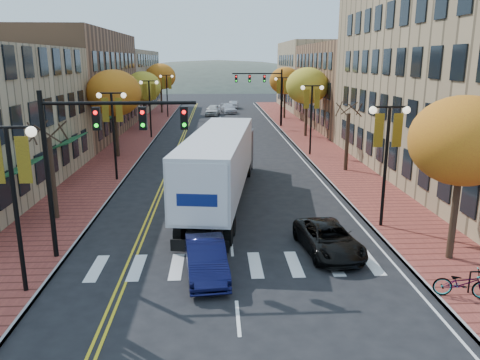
{
  "coord_description": "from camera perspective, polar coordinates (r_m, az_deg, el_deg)",
  "views": [
    {
      "loc": [
        -0.64,
        -15.57,
        8.15
      ],
      "look_at": [
        0.55,
        7.42,
        2.2
      ],
      "focal_mm": 35.0,
      "sensor_mm": 36.0,
      "label": 1
    }
  ],
  "objects": [
    {
      "name": "building_left_mid",
      "position": [
        54.17,
        -20.93,
        10.76
      ],
      "size": [
        12.0,
        24.0,
        11.0
      ],
      "primitive_type": "cube",
      "color": "brown",
      "rests_on": "ground"
    },
    {
      "name": "traffic_mast_near",
      "position": [
        19.46,
        -17.37,
        4.29
      ],
      "size": [
        6.1,
        0.35,
        7.0
      ],
      "color": "black",
      "rests_on": "ground"
    },
    {
      "name": "lamp_right_b",
      "position": [
        40.58,
        8.72,
        8.88
      ],
      "size": [
        1.96,
        0.36,
        6.05
      ],
      "color": "black",
      "rests_on": "ground"
    },
    {
      "name": "building_right_mid",
      "position": [
        60.75,
        15.7,
        10.99
      ],
      "size": [
        15.0,
        24.0,
        10.0
      ],
      "primitive_type": "cube",
      "color": "brown",
      "rests_on": "ground"
    },
    {
      "name": "lamp_left_d",
      "position": [
        68.03,
        -8.92,
        11.07
      ],
      "size": [
        1.96,
        0.36,
        6.05
      ],
      "color": "black",
      "rests_on": "ground"
    },
    {
      "name": "lamp_left_a",
      "position": [
        17.45,
        -26.04,
        0.23
      ],
      "size": [
        1.96,
        0.36,
        6.05
      ],
      "color": "black",
      "rests_on": "ground"
    },
    {
      "name": "tree_right_d",
      "position": [
        66.34,
        5.51,
        11.96
      ],
      "size": [
        4.35,
        4.35,
        7.0
      ],
      "color": "#382619",
      "rests_on": "sidewalk_right"
    },
    {
      "name": "lamp_right_a",
      "position": [
        23.37,
        17.51,
        4.33
      ],
      "size": [
        1.96,
        0.36,
        6.05
      ],
      "color": "black",
      "rests_on": "ground"
    },
    {
      "name": "tree_left_d",
      "position": [
        74.09,
        -9.67,
        12.32
      ],
      "size": [
        4.61,
        4.61,
        7.42
      ],
      "color": "#382619",
      "rests_on": "sidewalk_left"
    },
    {
      "name": "tree_right_b",
      "position": [
        35.42,
        12.91,
        4.54
      ],
      "size": [
        0.28,
        0.28,
        4.2
      ],
      "color": "#382619",
      "rests_on": "sidewalk_right"
    },
    {
      "name": "sidewalk_left",
      "position": [
        49.46,
        -12.7,
        4.74
      ],
      "size": [
        4.0,
        85.0,
        0.15
      ],
      "primitive_type": "cube",
      "color": "brown",
      "rests_on": "ground"
    },
    {
      "name": "tree_right_c",
      "position": [
        50.57,
        8.19,
        11.28
      ],
      "size": [
        4.48,
        4.48,
        7.21
      ],
      "color": "#382619",
      "rests_on": "sidewalk_right"
    },
    {
      "name": "lamp_left_b",
      "position": [
        32.54,
        -15.24,
        7.18
      ],
      "size": [
        1.96,
        0.36,
        6.05
      ],
      "color": "black",
      "rests_on": "ground"
    },
    {
      "name": "car_far_oncoming",
      "position": [
        80.9,
        -0.76,
        9.17
      ],
      "size": [
        1.85,
        4.07,
        1.29
      ],
      "primitive_type": "imported",
      "rotation": [
        0.0,
        0.0,
        3.02
      ],
      "color": "#B1B0B8",
      "rests_on": "ground"
    },
    {
      "name": "tree_left_b",
      "position": [
        40.53,
        -15.11,
        10.18
      ],
      "size": [
        4.48,
        4.48,
        7.21
      ],
      "color": "#382619",
      "rests_on": "sidewalk_left"
    },
    {
      "name": "sidewalk_right",
      "position": [
        49.69,
        8.29,
        4.99
      ],
      "size": [
        4.0,
        85.0,
        0.15
      ],
      "primitive_type": "cube",
      "color": "brown",
      "rests_on": "ground"
    },
    {
      "name": "tree_left_a",
      "position": [
        25.7,
        -21.87,
        0.16
      ],
      "size": [
        0.28,
        0.28,
        4.2
      ],
      "color": "#382619",
      "rests_on": "sidewalk_left"
    },
    {
      "name": "navy_sedan",
      "position": [
        18.35,
        -4.17,
        -9.5
      ],
      "size": [
        1.91,
        4.37,
        1.4
      ],
      "primitive_type": "imported",
      "rotation": [
        0.0,
        0.0,
        0.1
      ],
      "color": "#0D0F34",
      "rests_on": "ground"
    },
    {
      "name": "lamp_right_c",
      "position": [
        58.27,
        5.16,
        10.64
      ],
      "size": [
        1.96,
        0.36,
        6.05
      ],
      "color": "black",
      "rests_on": "ground"
    },
    {
      "name": "bicycle",
      "position": [
        18.22,
        25.48,
        -11.29
      ],
      "size": [
        2.04,
        1.12,
        1.01
      ],
      "primitive_type": "imported",
      "rotation": [
        0.0,
        0.0,
        1.33
      ],
      "color": "gray",
      "rests_on": "sidewalk_right"
    },
    {
      "name": "traffic_mast_far",
      "position": [
        57.98,
        3.16,
        11.28
      ],
      "size": [
        6.1,
        0.34,
        7.0
      ],
      "color": "black",
      "rests_on": "ground"
    },
    {
      "name": "black_suv",
      "position": [
        20.67,
        10.75,
        -7.08
      ],
      "size": [
        2.63,
        4.8,
        1.28
      ],
      "primitive_type": "imported",
      "rotation": [
        0.0,
        0.0,
        0.11
      ],
      "color": "black",
      "rests_on": "ground"
    },
    {
      "name": "tree_right_a",
      "position": [
        20.28,
        25.53,
        4.3
      ],
      "size": [
        4.16,
        4.16,
        6.69
      ],
      "color": "#382619",
      "rests_on": "sidewalk_right"
    },
    {
      "name": "building_right_far",
      "position": [
        81.88,
        10.81,
        12.39
      ],
      "size": [
        15.0,
        20.0,
        11.0
      ],
      "primitive_type": "cube",
      "color": "#9E8966",
      "rests_on": "ground"
    },
    {
      "name": "semi_truck",
      "position": [
        27.27,
        -2.22,
        2.49
      ],
      "size": [
        5.01,
        17.21,
        4.25
      ],
      "rotation": [
        0.0,
        0.0,
        -0.14
      ],
      "color": "black",
      "rests_on": "ground"
    },
    {
      "name": "lamp_left_c",
      "position": [
        50.19,
        -10.98,
        9.83
      ],
      "size": [
        1.96,
        0.36,
        6.05
      ],
      "color": "black",
      "rests_on": "ground"
    },
    {
      "name": "building_left_far",
      "position": [
        78.37,
        -15.33,
        11.5
      ],
      "size": [
        12.0,
        26.0,
        9.5
      ],
      "primitive_type": "cube",
      "color": "#9E8966",
      "rests_on": "ground"
    },
    {
      "name": "ground",
      "position": [
        17.58,
        -0.57,
        -13.12
      ],
      "size": [
        200.0,
        200.0,
        0.0
      ],
      "primitive_type": "plane",
      "color": "black",
      "rests_on": "ground"
    },
    {
      "name": "car_far_white",
      "position": [
        70.93,
        -3.31,
        8.52
      ],
      "size": [
        2.48,
        4.89,
        1.59
      ],
      "primitive_type": "imported",
      "rotation": [
        0.0,
        0.0,
        -0.13
      ],
      "color": "silver",
      "rests_on": "ground"
    },
    {
      "name": "tree_left_c",
      "position": [
        56.28,
        -11.72,
        11.05
      ],
      "size": [
        4.16,
        4.16,
        6.69
      ],
      "color": "#382619",
      "rests_on": "sidewalk_left"
    },
    {
      "name": "car_far_silver",
      "position": [
        73.85,
        -1.42,
        8.7
      ],
      "size": [
        2.62,
        5.11,
        1.42
      ],
      "primitive_type": "imported",
      "rotation": [
        0.0,
        0.0,
        0.13
      ],
      "color": "#B8B7C0",
      "rests_on": "ground"
    }
  ]
}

